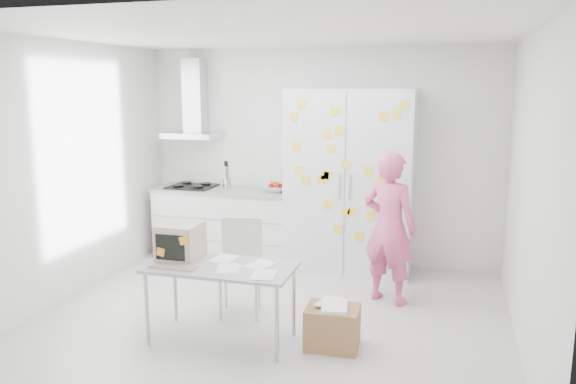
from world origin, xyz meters
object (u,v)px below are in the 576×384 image
(desk, at_px, (195,253))
(cardboard_box, at_px, (332,326))
(person, at_px, (390,228))
(chair, at_px, (241,260))

(desk, xyz_separation_m, cardboard_box, (1.23, 0.11, -0.59))
(person, bearing_deg, cardboard_box, 95.39)
(person, relative_size, desk, 1.23)
(chair, relative_size, cardboard_box, 2.01)
(cardboard_box, bearing_deg, person, 74.19)
(person, relative_size, chair, 1.69)
(cardboard_box, bearing_deg, chair, 153.62)
(person, xyz_separation_m, cardboard_box, (-0.34, -1.20, -0.61))
(desk, distance_m, cardboard_box, 1.37)
(person, distance_m, cardboard_box, 1.38)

